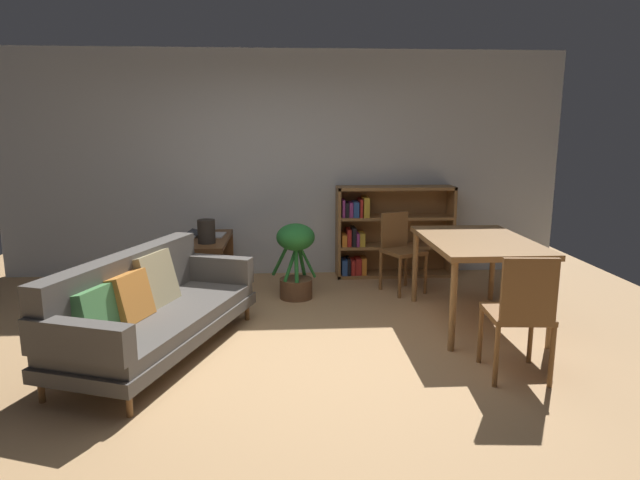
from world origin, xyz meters
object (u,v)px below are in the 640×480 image
object	(u,v)px
potted_floor_plant	(296,255)
dining_chair_far	(400,247)
media_console	(212,266)
dining_chair_near	(521,310)
desk_speaker	(206,231)
open_laptop	(209,234)
fabric_couch	(149,307)
bookshelf	(386,232)
dining_table	(477,247)

from	to	relation	value
potted_floor_plant	dining_chair_far	xyz separation A→B (m)	(1.16, 0.21, 0.03)
media_console	dining_chair_near	bearing A→B (deg)	-43.40
desk_speaker	potted_floor_plant	bearing A→B (deg)	-2.40
dining_chair_near	potted_floor_plant	bearing A→B (deg)	127.23
open_laptop	desk_speaker	bearing A→B (deg)	-84.97
open_laptop	desk_speaker	world-z (taller)	desk_speaker
fabric_couch	dining_chair_near	distance (m)	2.82
media_console	bookshelf	distance (m)	2.14
dining_chair_far	desk_speaker	bearing A→B (deg)	-175.19
fabric_couch	open_laptop	xyz separation A→B (m)	(0.23, 1.85, 0.23)
potted_floor_plant	dining_chair_near	distance (m)	2.57
fabric_couch	open_laptop	distance (m)	1.88
potted_floor_plant	open_laptop	bearing A→B (deg)	155.32
fabric_couch	dining_table	distance (m)	2.91
potted_floor_plant	dining_chair_far	bearing A→B (deg)	10.50
media_console	dining_chair_far	distance (m)	2.09
fabric_couch	potted_floor_plant	xyz separation A→B (m)	(1.19, 1.40, 0.08)
open_laptop	dining_table	xyz separation A→B (m)	(2.61, -1.29, 0.10)
potted_floor_plant	bookshelf	xyz separation A→B (m)	(1.12, 0.89, 0.08)
open_laptop	bookshelf	size ratio (longest dim) A/B	0.29
potted_floor_plant	dining_chair_far	size ratio (longest dim) A/B	0.93
potted_floor_plant	dining_table	size ratio (longest dim) A/B	0.57
dining_chair_far	media_console	bearing A→B (deg)	177.83
fabric_couch	media_console	bearing A→B (deg)	80.73
dining_table	dining_chair_far	xyz separation A→B (m)	(-0.49, 1.06, -0.23)
media_console	potted_floor_plant	bearing A→B (deg)	-17.71
fabric_couch	bookshelf	size ratio (longest dim) A/B	1.52
dining_chair_far	open_laptop	bearing A→B (deg)	173.86
desk_speaker	dining_chair_far	bearing A→B (deg)	4.81
potted_floor_plant	dining_chair_near	bearing A→B (deg)	-52.77
open_laptop	fabric_couch	bearing A→B (deg)	-97.13
open_laptop	bookshelf	bearing A→B (deg)	12.20
dining_table	bookshelf	bearing A→B (deg)	106.65
open_laptop	dining_table	bearing A→B (deg)	-26.37
desk_speaker	potted_floor_plant	xyz separation A→B (m)	(0.93, -0.04, -0.26)
desk_speaker	dining_chair_near	distance (m)	3.24
open_laptop	potted_floor_plant	size ratio (longest dim) A/B	0.52
media_console	potted_floor_plant	world-z (taller)	potted_floor_plant
desk_speaker	dining_chair_near	xyz separation A→B (m)	(2.48, -2.08, -0.21)
dining_table	dining_chair_near	size ratio (longest dim) A/B	1.52
fabric_couch	dining_chair_far	xyz separation A→B (m)	(2.35, 1.62, 0.11)
dining_chair_far	bookshelf	size ratio (longest dim) A/B	0.61
open_laptop	bookshelf	xyz separation A→B (m)	(2.09, 0.45, -0.08)
dining_chair_far	bookshelf	world-z (taller)	bookshelf
fabric_couch	desk_speaker	bearing A→B (deg)	79.54
media_console	open_laptop	size ratio (longest dim) A/B	2.61
media_console	dining_chair_far	bearing A→B (deg)	-2.17
desk_speaker	dining_table	world-z (taller)	desk_speaker
potted_floor_plant	bookshelf	size ratio (longest dim) A/B	0.57
dining_chair_near	desk_speaker	bearing A→B (deg)	140.00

